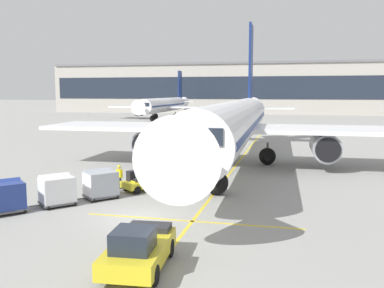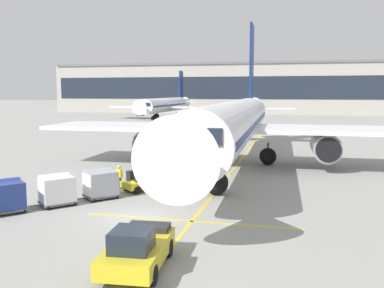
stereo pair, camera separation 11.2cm
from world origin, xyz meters
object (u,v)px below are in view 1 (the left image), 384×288
object	(u,v)px
safety_cone_engine_keepout	(167,162)
ground_crew_by_carts	(107,179)
pushback_tug	(139,249)
ground_crew_wingwalker	(165,177)
baggage_cart_lead	(100,183)
baggage_cart_third	(6,196)
baggage_cart_second	(57,190)
belt_loader	(149,178)
parked_airplane	(235,123)
safety_cone_wingtip	(166,170)
ground_crew_by_loader	(119,175)
ground_crew_marshaller	(88,182)
distant_airplane	(164,105)

from	to	relation	value
safety_cone_engine_keepout	ground_crew_by_carts	bearing A→B (deg)	-94.58
pushback_tug	ground_crew_wingwalker	bearing A→B (deg)	102.46
pushback_tug	ground_crew_wingwalker	xyz separation A→B (m)	(-2.83, 12.79, 0.17)
baggage_cart_lead	baggage_cart_third	size ratio (longest dim) A/B	1.00
baggage_cart_second	safety_cone_engine_keepout	world-z (taller)	baggage_cart_second
belt_loader	ground_crew_by_carts	distance (m)	3.00
parked_airplane	baggage_cart_lead	size ratio (longest dim) A/B	18.26
baggage_cart_third	safety_cone_wingtip	distance (m)	14.70
ground_crew_by_loader	ground_crew_by_carts	bearing A→B (deg)	-103.37
ground_crew_marshaller	ground_crew_wingwalker	bearing A→B (deg)	28.75
safety_cone_wingtip	ground_crew_wingwalker	bearing A→B (deg)	-73.57
baggage_cart_second	baggage_cart_third	size ratio (longest dim) A/B	1.00
baggage_cart_third	baggage_cart_lead	bearing A→B (deg)	48.84
ground_crew_marshaller	safety_cone_wingtip	distance (m)	9.40
parked_airplane	baggage_cart_third	bearing A→B (deg)	-119.38
baggage_cart_second	ground_crew_by_carts	distance (m)	4.02
safety_cone_engine_keepout	distant_airplane	xyz separation A→B (m)	(-20.43, 65.76, 3.16)
safety_cone_engine_keepout	ground_crew_by_loader	bearing A→B (deg)	-93.36
ground_crew_marshaller	distant_airplane	distance (m)	80.50
baggage_cart_lead	baggage_cart_second	distance (m)	2.87
baggage_cart_third	distant_airplane	bearing A→B (deg)	100.86
baggage_cart_second	pushback_tug	world-z (taller)	baggage_cart_second
safety_cone_engine_keepout	safety_cone_wingtip	distance (m)	3.65
pushback_tug	ground_crew_by_loader	world-z (taller)	pushback_tug
distant_airplane	parked_airplane	bearing A→B (deg)	-67.45
ground_crew_by_carts	ground_crew_wingwalker	distance (m)	3.96
belt_loader	ground_crew_wingwalker	xyz separation A→B (m)	(1.31, -0.40, 0.16)
ground_crew_by_carts	safety_cone_engine_keepout	bearing A→B (deg)	85.42
ground_crew_by_loader	baggage_cart_lead	bearing A→B (deg)	-92.47
parked_airplane	safety_cone_wingtip	size ratio (longest dim) A/B	77.99
baggage_cart_lead	ground_crew_by_carts	xyz separation A→B (m)	(-0.20, 1.45, -0.00)
ground_crew_by_carts	ground_crew_wingwalker	xyz separation A→B (m)	(3.71, 1.39, 0.00)
baggage_cart_lead	pushback_tug	bearing A→B (deg)	-57.52
parked_airplane	safety_cone_engine_keepout	xyz separation A→B (m)	(-6.15, -1.75, -3.67)
parked_airplane	baggage_cart_lead	bearing A→B (deg)	-115.18
belt_loader	baggage_cart_second	xyz separation A→B (m)	(-4.01, -5.47, 0.16)
belt_loader	pushback_tug	bearing A→B (deg)	-72.58
safety_cone_wingtip	baggage_cart_third	bearing A→B (deg)	-111.64
ground_crew_by_carts	ground_crew_marshaller	bearing A→B (deg)	-127.86
distant_airplane	baggage_cart_second	bearing A→B (deg)	-77.50
ground_crew_wingwalker	pushback_tug	bearing A→B (deg)	-77.54
baggage_cart_third	ground_crew_by_carts	xyz separation A→B (m)	(3.61, 5.81, -0.00)
ground_crew_by_carts	ground_crew_wingwalker	bearing A→B (deg)	20.48
safety_cone_wingtip	ground_crew_by_carts	bearing A→B (deg)	-102.99
baggage_cart_lead	pushback_tug	xyz separation A→B (m)	(6.34, -9.96, -0.17)
parked_airplane	ground_crew_by_loader	size ratio (longest dim) A/B	26.97
baggage_cart_third	safety_cone_engine_keepout	xyz separation A→B (m)	(4.52, 17.19, -0.65)
baggage_cart_lead	safety_cone_wingtip	xyz separation A→B (m)	(1.61, 9.29, -0.71)
safety_cone_wingtip	distant_airplane	world-z (taller)	distant_airplane
baggage_cart_second	ground_crew_wingwalker	distance (m)	7.35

